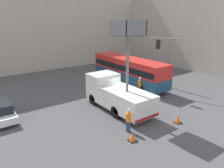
{
  "coord_description": "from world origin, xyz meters",
  "views": [
    {
      "loc": [
        -12.18,
        -14.16,
        7.85
      ],
      "look_at": [
        -1.32,
        0.6,
        2.14
      ],
      "focal_mm": 35.0,
      "sensor_mm": 36.0,
      "label": 1
    }
  ],
  "objects_px": {
    "city_bus": "(129,69)",
    "traffic_cone_mid_road": "(133,137)",
    "traffic_light_pole": "(165,54)",
    "traffic_cone_near_truck": "(178,119)",
    "parked_car_curbside": "(0,111)",
    "road_worker_directing": "(140,86)",
    "utility_truck": "(117,93)",
    "road_worker_near_truck": "(128,120)"
  },
  "relations": [
    {
      "from": "traffic_light_pole",
      "to": "road_worker_near_truck",
      "type": "relative_size",
      "value": 3.4
    },
    {
      "from": "road_worker_near_truck",
      "to": "traffic_cone_mid_road",
      "type": "bearing_deg",
      "value": 153.42
    },
    {
      "from": "city_bus",
      "to": "traffic_cone_near_truck",
      "type": "distance_m",
      "value": 10.61
    },
    {
      "from": "city_bus",
      "to": "traffic_cone_mid_road",
      "type": "distance_m",
      "value": 12.69
    },
    {
      "from": "utility_truck",
      "to": "city_bus",
      "type": "distance_m",
      "value": 7.62
    },
    {
      "from": "city_bus",
      "to": "traffic_cone_mid_road",
      "type": "bearing_deg",
      "value": 150.02
    },
    {
      "from": "traffic_cone_near_truck",
      "to": "parked_car_curbside",
      "type": "height_order",
      "value": "parked_car_curbside"
    },
    {
      "from": "traffic_cone_near_truck",
      "to": "traffic_cone_mid_road",
      "type": "height_order",
      "value": "traffic_cone_mid_road"
    },
    {
      "from": "utility_truck",
      "to": "road_worker_directing",
      "type": "distance_m",
      "value": 4.73
    },
    {
      "from": "traffic_light_pole",
      "to": "road_worker_near_truck",
      "type": "bearing_deg",
      "value": -152.22
    },
    {
      "from": "traffic_light_pole",
      "to": "city_bus",
      "type": "bearing_deg",
      "value": 114.74
    },
    {
      "from": "road_worker_directing",
      "to": "traffic_cone_near_truck",
      "type": "height_order",
      "value": "road_worker_directing"
    },
    {
      "from": "city_bus",
      "to": "road_worker_directing",
      "type": "height_order",
      "value": "city_bus"
    },
    {
      "from": "road_worker_near_truck",
      "to": "parked_car_curbside",
      "type": "distance_m",
      "value": 10.2
    },
    {
      "from": "traffic_light_pole",
      "to": "traffic_cone_mid_road",
      "type": "distance_m",
      "value": 11.99
    },
    {
      "from": "utility_truck",
      "to": "road_worker_near_truck",
      "type": "bearing_deg",
      "value": -116.07
    },
    {
      "from": "road_worker_near_truck",
      "to": "traffic_cone_near_truck",
      "type": "xyz_separation_m",
      "value": [
        3.93,
        -1.26,
        -0.58
      ]
    },
    {
      "from": "utility_truck",
      "to": "traffic_light_pole",
      "type": "xyz_separation_m",
      "value": [
        7.43,
        1.27,
        2.48
      ]
    },
    {
      "from": "traffic_cone_mid_road",
      "to": "road_worker_near_truck",
      "type": "bearing_deg",
      "value": 63.61
    },
    {
      "from": "traffic_cone_near_truck",
      "to": "traffic_cone_mid_road",
      "type": "xyz_separation_m",
      "value": [
        -4.49,
        0.15,
        0.01
      ]
    },
    {
      "from": "traffic_light_pole",
      "to": "traffic_cone_mid_road",
      "type": "xyz_separation_m",
      "value": [
        -9.72,
        -5.94,
        -3.73
      ]
    },
    {
      "from": "city_bus",
      "to": "traffic_cone_mid_road",
      "type": "xyz_separation_m",
      "value": [
        -7.96,
        -9.75,
        -1.56
      ]
    },
    {
      "from": "road_worker_near_truck",
      "to": "traffic_cone_mid_road",
      "type": "distance_m",
      "value": 1.37
    },
    {
      "from": "traffic_cone_mid_road",
      "to": "parked_car_curbside",
      "type": "xyz_separation_m",
      "value": [
        -6.36,
        8.61,
        0.44
      ]
    },
    {
      "from": "traffic_light_pole",
      "to": "traffic_cone_near_truck",
      "type": "height_order",
      "value": "traffic_light_pole"
    },
    {
      "from": "utility_truck",
      "to": "traffic_light_pole",
      "type": "distance_m",
      "value": 7.93
    },
    {
      "from": "utility_truck",
      "to": "parked_car_curbside",
      "type": "height_order",
      "value": "utility_truck"
    },
    {
      "from": "city_bus",
      "to": "traffic_cone_mid_road",
      "type": "height_order",
      "value": "city_bus"
    },
    {
      "from": "traffic_light_pole",
      "to": "road_worker_near_truck",
      "type": "distance_m",
      "value": 10.83
    },
    {
      "from": "traffic_cone_near_truck",
      "to": "parked_car_curbside",
      "type": "relative_size",
      "value": 0.13
    },
    {
      "from": "utility_truck",
      "to": "traffic_cone_mid_road",
      "type": "xyz_separation_m",
      "value": [
        -2.29,
        -4.67,
        -1.25
      ]
    },
    {
      "from": "utility_truck",
      "to": "traffic_cone_near_truck",
      "type": "height_order",
      "value": "utility_truck"
    },
    {
      "from": "traffic_cone_mid_road",
      "to": "road_worker_directing",
      "type": "bearing_deg",
      "value": 43.98
    },
    {
      "from": "city_bus",
      "to": "traffic_light_pole",
      "type": "xyz_separation_m",
      "value": [
        1.76,
        -3.81,
        2.17
      ]
    },
    {
      "from": "road_worker_near_truck",
      "to": "road_worker_directing",
      "type": "xyz_separation_m",
      "value": [
        6.09,
        5.3,
        0.04
      ]
    },
    {
      "from": "utility_truck",
      "to": "parked_car_curbside",
      "type": "xyz_separation_m",
      "value": [
        -8.66,
        3.94,
        -0.81
      ]
    },
    {
      "from": "traffic_cone_near_truck",
      "to": "utility_truck",
      "type": "bearing_deg",
      "value": 114.48
    },
    {
      "from": "road_worker_directing",
      "to": "parked_car_curbside",
      "type": "height_order",
      "value": "road_worker_directing"
    },
    {
      "from": "traffic_light_pole",
      "to": "parked_car_curbside",
      "type": "distance_m",
      "value": 16.63
    },
    {
      "from": "utility_truck",
      "to": "traffic_light_pole",
      "type": "height_order",
      "value": "utility_truck"
    },
    {
      "from": "road_worker_directing",
      "to": "city_bus",
      "type": "bearing_deg",
      "value": -64.99
    },
    {
      "from": "utility_truck",
      "to": "traffic_cone_near_truck",
      "type": "bearing_deg",
      "value": -65.52
    }
  ]
}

